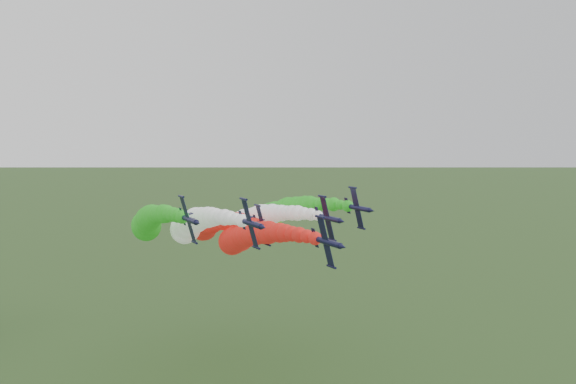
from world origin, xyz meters
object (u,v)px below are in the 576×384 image
Objects in this scene: jet_lead at (245,237)px; jet_outer_left at (149,221)px; jet_outer_right at (281,212)px; jet_trail at (210,225)px; jet_inner_right at (253,220)px; jet_inner_left at (192,224)px.

jet_lead is 0.99× the size of jet_outer_left.
jet_outer_left is at bearing 127.63° from jet_lead.
jet_outer_right reaches higher than jet_trail.
jet_outer_left is 1.01× the size of jet_trail.
jet_outer_left is (-26.10, 7.89, 0.72)m from jet_inner_right.
jet_trail is (2.80, 28.66, -1.45)m from jet_lead.
jet_lead is at bearing -95.59° from jet_trail.
jet_inner_right is at bearing -66.32° from jet_trail.
jet_inner_left is 1.01× the size of jet_trail.
jet_outer_right is at bearing -36.56° from jet_trail.
jet_outer_left is 36.44m from jet_outer_right.
jet_trail is (-16.37, 12.14, -4.09)m from jet_outer_right.
jet_inner_left reaches higher than jet_trail.
jet_inner_left is at bearing -124.04° from jet_trail.
jet_outer_right is (9.94, 2.54, 1.21)m from jet_inner_right.
jet_lead is 0.99× the size of jet_inner_right.
jet_inner_left reaches higher than jet_outer_left.
jet_outer_right is at bearing 11.80° from jet_inner_left.
jet_inner_right is 1.01× the size of jet_trail.
jet_trail is at bearing 55.96° from jet_inner_left.
jet_lead is 28.83m from jet_trail.
jet_lead is 27.70m from jet_outer_left.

